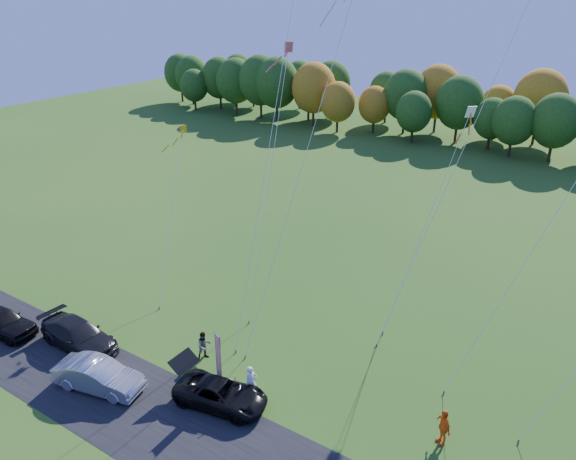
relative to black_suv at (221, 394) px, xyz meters
The scene contains 18 objects.
ground 1.77m from the black_suv, 117.41° to the left, with size 160.00×160.00×0.00m, color #215015.
asphalt_strip 2.75m from the black_suv, 106.40° to the right, with size 90.00×6.00×0.01m, color black.
tree_line 56.46m from the black_suv, 90.76° to the left, with size 116.00×12.00×10.00m, color #1E4711, non-canonical shape.
black_suv is the anchor object (origin of this frame).
silver_sedan 6.83m from the black_suv, 157.44° to the right, with size 1.73×4.96×1.63m, color #B4B4B9.
dark_truck_a 10.40m from the black_suv, behind, with size 2.25×5.53×1.60m, color black.
dark_truck_b 15.84m from the black_suv, behind, with size 1.95×4.85×1.65m, color black.
person_tailgate_a 1.67m from the black_suv, 55.45° to the left, with size 0.68×0.44×1.86m, color silver.
person_tailgate_b 4.18m from the black_suv, 142.82° to the left, with size 0.85×0.66×1.75m, color gray.
person_east 11.11m from the black_suv, 19.74° to the left, with size 1.12×0.47×1.92m, color orange.
feather_flag 1.90m from the black_suv, 133.22° to the left, with size 0.47×0.21×3.70m.
kite_delta_blue 16.54m from the black_suv, 106.70° to the left, with size 3.11×11.53×27.77m.
kite_parafoil_orange 21.60m from the black_suv, 63.32° to the left, with size 7.90×12.42×29.16m.
kite_delta_red 14.20m from the black_suv, 93.34° to the left, with size 2.98×11.34×23.26m.
kite_parafoil_rainbow 18.11m from the black_suv, 40.99° to the left, with size 7.32×7.52×17.91m.
kite_diamond_yellow 14.11m from the black_suv, 143.27° to the left, with size 2.93×6.59×11.32m.
kite_diamond_white 16.24m from the black_suv, 70.14° to the left, with size 2.24×8.17×13.52m.
kite_diamond_pink 13.55m from the black_suv, 111.83° to the left, with size 2.23×7.71×17.04m.
Camera 1 is at (16.32, -18.75, 20.14)m, focal length 35.00 mm.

